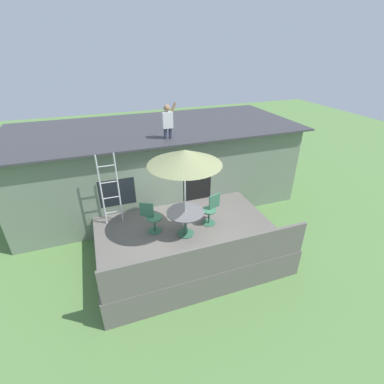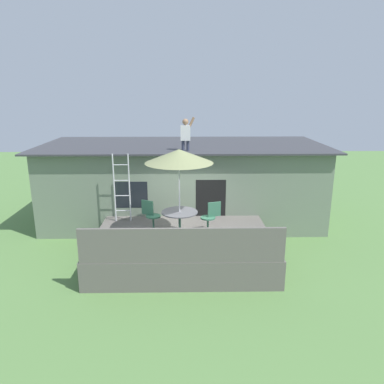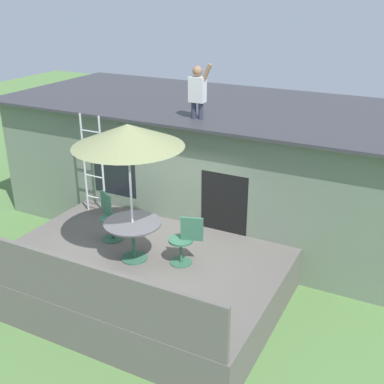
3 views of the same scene
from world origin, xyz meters
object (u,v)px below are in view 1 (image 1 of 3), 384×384
object	(u,v)px
patio_umbrella	(185,157)
patio_chair_left	(152,218)
patio_table	(185,217)
person_figure	(168,119)
step_ladder	(110,190)
patio_chair_right	(211,210)

from	to	relation	value
patio_umbrella	patio_chair_left	xyz separation A→B (m)	(-0.86, 0.47, -1.89)
patio_table	person_figure	distance (m)	3.10
step_ladder	patio_chair_right	distance (m)	3.00
person_figure	patio_chair_right	size ratio (longest dim) A/B	1.21
patio_umbrella	patio_chair_right	world-z (taller)	patio_umbrella
patio_chair_left	patio_chair_right	size ratio (longest dim) A/B	1.00
person_figure	patio_chair_right	distance (m)	3.08
patio_umbrella	patio_chair_left	bearing A→B (deg)	151.37
patio_table	patio_umbrella	distance (m)	1.76
patio_table	patio_chair_right	size ratio (longest dim) A/B	1.13
step_ladder	person_figure	bearing A→B (deg)	23.91
patio_table	step_ladder	world-z (taller)	step_ladder
step_ladder	patio_chair_right	bearing A→B (deg)	-20.35
patio_umbrella	patio_chair_left	size ratio (longest dim) A/B	2.76
person_figure	patio_chair_right	world-z (taller)	person_figure
patio_umbrella	person_figure	bearing A→B (deg)	85.15
step_ladder	patio_table	bearing A→B (deg)	-35.33
person_figure	patio_chair_right	bearing A→B (deg)	-69.70
patio_table	person_figure	world-z (taller)	person_figure
patio_umbrella	patio_chair_right	distance (m)	2.11
step_ladder	patio_chair_right	size ratio (longest dim) A/B	2.39
person_figure	patio_table	bearing A→B (deg)	-94.85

